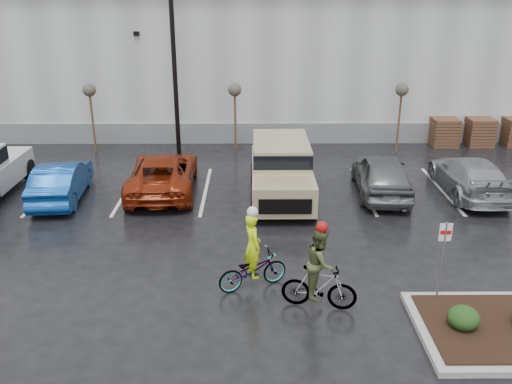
{
  "coord_description": "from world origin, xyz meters",
  "views": [
    {
      "loc": [
        -0.72,
        -11.21,
        7.42
      ],
      "look_at": [
        -0.61,
        4.5,
        1.3
      ],
      "focal_mm": 38.0,
      "sensor_mm": 36.0,
      "label": 1
    }
  ],
  "objects_px": {
    "car_blue": "(61,181)",
    "suv_tan": "(281,172)",
    "sapling_west": "(90,94)",
    "car_far_silver": "(469,176)",
    "pallet_stack_a": "(444,132)",
    "car_red": "(163,173)",
    "cyclist_olive": "(320,277)",
    "sapling_east": "(402,93)",
    "lamppost": "(172,27)",
    "cyclist_hivis": "(253,263)",
    "pallet_stack_b": "(479,132)",
    "fire_lane_sign": "(443,253)",
    "car_grey": "(381,174)",
    "sapling_mid": "(235,94)"
  },
  "relations": [
    {
      "from": "car_blue",
      "to": "suv_tan",
      "type": "xyz_separation_m",
      "value": [
        7.96,
        -0.06,
        0.33
      ]
    },
    {
      "from": "sapling_west",
      "to": "car_far_silver",
      "type": "relative_size",
      "value": 0.67
    },
    {
      "from": "pallet_stack_a",
      "to": "car_red",
      "type": "bearing_deg",
      "value": -154.36
    },
    {
      "from": "car_red",
      "to": "cyclist_olive",
      "type": "bearing_deg",
      "value": 119.43
    },
    {
      "from": "sapling_east",
      "to": "lamppost",
      "type": "bearing_deg",
      "value": -174.29
    },
    {
      "from": "car_far_silver",
      "to": "cyclist_hivis",
      "type": "relative_size",
      "value": 2.11
    },
    {
      "from": "lamppost",
      "to": "pallet_stack_b",
      "type": "relative_size",
      "value": 6.83
    },
    {
      "from": "fire_lane_sign",
      "to": "car_grey",
      "type": "relative_size",
      "value": 0.49
    },
    {
      "from": "pallet_stack_b",
      "to": "car_far_silver",
      "type": "relative_size",
      "value": 0.28
    },
    {
      "from": "car_blue",
      "to": "cyclist_olive",
      "type": "xyz_separation_m",
      "value": [
        8.52,
        -7.12,
        0.14
      ]
    },
    {
      "from": "pallet_stack_a",
      "to": "sapling_mid",
      "type": "bearing_deg",
      "value": -174.29
    },
    {
      "from": "fire_lane_sign",
      "to": "car_red",
      "type": "height_order",
      "value": "fire_lane_sign"
    },
    {
      "from": "pallet_stack_a",
      "to": "cyclist_hivis",
      "type": "relative_size",
      "value": 0.6
    },
    {
      "from": "car_grey",
      "to": "car_far_silver",
      "type": "bearing_deg",
      "value": -176.42
    },
    {
      "from": "sapling_west",
      "to": "fire_lane_sign",
      "type": "xyz_separation_m",
      "value": [
        11.8,
        -12.8,
        -1.32
      ]
    },
    {
      "from": "fire_lane_sign",
      "to": "sapling_east",
      "type": "bearing_deg",
      "value": 80.25
    },
    {
      "from": "sapling_west",
      "to": "car_far_silver",
      "type": "height_order",
      "value": "sapling_west"
    },
    {
      "from": "sapling_east",
      "to": "car_red",
      "type": "distance_m",
      "value": 11.44
    },
    {
      "from": "suv_tan",
      "to": "car_grey",
      "type": "xyz_separation_m",
      "value": [
        3.74,
        0.5,
        -0.26
      ]
    },
    {
      "from": "fire_lane_sign",
      "to": "cyclist_olive",
      "type": "bearing_deg",
      "value": -177.7
    },
    {
      "from": "car_blue",
      "to": "car_red",
      "type": "distance_m",
      "value": 3.64
    },
    {
      "from": "car_grey",
      "to": "cyclist_hivis",
      "type": "xyz_separation_m",
      "value": [
        -4.78,
        -6.63,
        -0.06
      ]
    },
    {
      "from": "pallet_stack_a",
      "to": "car_grey",
      "type": "distance_m",
      "value": 7.75
    },
    {
      "from": "sapling_west",
      "to": "cyclist_olive",
      "type": "bearing_deg",
      "value": -55.49
    },
    {
      "from": "sapling_mid",
      "to": "cyclist_olive",
      "type": "bearing_deg",
      "value": -79.56
    },
    {
      "from": "sapling_mid",
      "to": "cyclist_hivis",
      "type": "bearing_deg",
      "value": -86.27
    },
    {
      "from": "car_blue",
      "to": "cyclist_hivis",
      "type": "bearing_deg",
      "value": 133.25
    },
    {
      "from": "sapling_east",
      "to": "pallet_stack_a",
      "type": "xyz_separation_m",
      "value": [
        2.5,
        1.0,
        -2.05
      ]
    },
    {
      "from": "car_far_silver",
      "to": "lamppost",
      "type": "bearing_deg",
      "value": -20.29
    },
    {
      "from": "cyclist_hivis",
      "to": "fire_lane_sign",
      "type": "bearing_deg",
      "value": -123.84
    },
    {
      "from": "pallet_stack_b",
      "to": "car_blue",
      "type": "relative_size",
      "value": 0.32
    },
    {
      "from": "fire_lane_sign",
      "to": "suv_tan",
      "type": "relative_size",
      "value": 0.43
    },
    {
      "from": "sapling_west",
      "to": "sapling_mid",
      "type": "height_order",
      "value": "same"
    },
    {
      "from": "lamppost",
      "to": "pallet_stack_a",
      "type": "distance_m",
      "value": 13.61
    },
    {
      "from": "cyclist_olive",
      "to": "car_grey",
      "type": "bearing_deg",
      "value": -10.97
    },
    {
      "from": "car_blue",
      "to": "sapling_east",
      "type": "bearing_deg",
      "value": -161.94
    },
    {
      "from": "car_far_silver",
      "to": "cyclist_olive",
      "type": "xyz_separation_m",
      "value": [
        -6.46,
        -7.57,
        0.14
      ]
    },
    {
      "from": "car_blue",
      "to": "pallet_stack_a",
      "type": "bearing_deg",
      "value": -162.13
    },
    {
      "from": "car_blue",
      "to": "cyclist_hivis",
      "type": "distance_m",
      "value": 9.28
    },
    {
      "from": "pallet_stack_a",
      "to": "fire_lane_sign",
      "type": "height_order",
      "value": "fire_lane_sign"
    },
    {
      "from": "pallet_stack_b",
      "to": "car_grey",
      "type": "distance_m",
      "value": 8.83
    },
    {
      "from": "pallet_stack_a",
      "to": "car_grey",
      "type": "relative_size",
      "value": 0.3
    },
    {
      "from": "lamppost",
      "to": "pallet_stack_b",
      "type": "bearing_deg",
      "value": 8.02
    },
    {
      "from": "cyclist_olive",
      "to": "sapling_mid",
      "type": "bearing_deg",
      "value": 22.26
    },
    {
      "from": "pallet_stack_b",
      "to": "fire_lane_sign",
      "type": "relative_size",
      "value": 0.61
    },
    {
      "from": "sapling_mid",
      "to": "suv_tan",
      "type": "bearing_deg",
      "value": -72.71
    },
    {
      "from": "sapling_east",
      "to": "car_far_silver",
      "type": "relative_size",
      "value": 0.67
    },
    {
      "from": "sapling_mid",
      "to": "pallet_stack_a",
      "type": "xyz_separation_m",
      "value": [
        10.0,
        1.0,
        -2.05
      ]
    },
    {
      "from": "lamppost",
      "to": "sapling_east",
      "type": "xyz_separation_m",
      "value": [
        10.0,
        1.0,
        -2.96
      ]
    },
    {
      "from": "sapling_west",
      "to": "cyclist_olive",
      "type": "relative_size",
      "value": 1.4
    }
  ]
}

